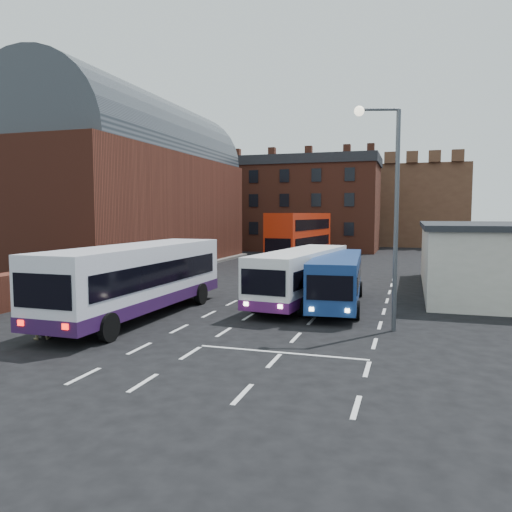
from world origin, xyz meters
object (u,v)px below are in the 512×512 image
(street_lamp, at_px, (389,197))
(pedestrian_beige, at_px, (39,317))
(bus_blue, at_px, (337,277))
(bus_red_double, at_px, (300,236))
(bus_white_inbound, at_px, (301,272))
(bus_white_outbound, at_px, (138,275))

(street_lamp, xyz_separation_m, pedestrian_beige, (-12.67, -5.38, -4.62))
(bus_blue, height_order, pedestrian_beige, bus_blue)
(bus_blue, xyz_separation_m, bus_red_double, (-6.91, 22.65, 1.02))
(bus_white_inbound, distance_m, bus_blue, 1.98)
(bus_white_outbound, relative_size, pedestrian_beige, 7.15)
(bus_white_inbound, distance_m, pedestrian_beige, 13.21)
(pedestrian_beige, bearing_deg, bus_red_double, -125.53)
(bus_white_outbound, height_order, bus_blue, bus_white_outbound)
(bus_white_inbound, relative_size, pedestrian_beige, 6.19)
(bus_blue, bearing_deg, pedestrian_beige, 41.29)
(bus_white_inbound, bearing_deg, street_lamp, 138.73)
(street_lamp, bearing_deg, pedestrian_beige, -156.99)
(bus_blue, distance_m, street_lamp, 6.79)
(bus_blue, bearing_deg, bus_red_double, -77.49)
(bus_white_outbound, xyz_separation_m, street_lamp, (11.21, 0.58, 3.50))
(bus_white_inbound, relative_size, street_lamp, 1.18)
(bus_white_inbound, relative_size, bus_red_double, 0.86)
(bus_white_inbound, bearing_deg, pedestrian_beige, 58.88)
(pedestrian_beige, bearing_deg, bus_blue, -164.51)
(bus_blue, xyz_separation_m, pedestrian_beige, (-9.95, -10.21, -0.71))
(bus_white_inbound, height_order, bus_blue, bus_white_inbound)
(bus_white_inbound, relative_size, bus_blue, 1.08)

